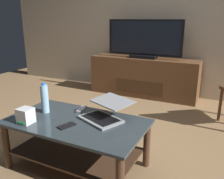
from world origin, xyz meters
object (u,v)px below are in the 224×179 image
(television, at_px, (144,40))
(router_box, at_px, (26,116))
(tv_remote, at_px, (82,109))
(water_bottle_near, at_px, (45,99))
(cell_phone, at_px, (67,126))
(media_cabinet, at_px, (143,77))
(coffee_table, at_px, (76,135))
(laptop, at_px, (105,112))

(television, bearing_deg, router_box, -93.93)
(tv_remote, bearing_deg, water_bottle_near, -155.31)
(cell_phone, height_order, tv_remote, tv_remote)
(router_box, bearing_deg, water_bottle_near, 93.52)
(media_cabinet, height_order, water_bottle_near, water_bottle_near)
(water_bottle_near, xyz_separation_m, cell_phone, (0.35, -0.16, -0.13))
(coffee_table, height_order, media_cabinet, media_cabinet)
(coffee_table, height_order, cell_phone, cell_phone)
(media_cabinet, distance_m, cell_phone, 2.32)
(media_cabinet, bearing_deg, water_bottle_near, -94.75)
(television, bearing_deg, tv_remote, -87.50)
(router_box, height_order, cell_phone, router_box)
(television, xyz_separation_m, cell_phone, (0.17, -2.29, -0.48))
(coffee_table, relative_size, cell_phone, 8.29)
(coffee_table, xyz_separation_m, cell_phone, (-0.00, -0.12, 0.14))
(laptop, distance_m, router_box, 0.65)
(laptop, height_order, router_box, laptop)
(water_bottle_near, bearing_deg, media_cabinet, 85.25)
(media_cabinet, height_order, television, television)
(cell_phone, bearing_deg, tv_remote, 123.30)
(router_box, bearing_deg, laptop, 34.39)
(coffee_table, height_order, laptop, laptop)
(coffee_table, xyz_separation_m, water_bottle_near, (-0.35, 0.04, 0.27))
(router_box, bearing_deg, tv_remote, 60.13)
(coffee_table, distance_m, water_bottle_near, 0.44)
(router_box, distance_m, tv_remote, 0.50)
(coffee_table, bearing_deg, tv_remote, 111.65)
(media_cabinet, distance_m, water_bottle_near, 2.18)
(tv_remote, bearing_deg, television, 82.31)
(television, height_order, cell_phone, television)
(coffee_table, xyz_separation_m, media_cabinet, (-0.17, 2.19, 0.02))
(television, distance_m, cell_phone, 2.35)
(cell_phone, relative_size, tv_remote, 0.88)
(laptop, bearing_deg, tv_remote, 166.44)
(laptop, relative_size, water_bottle_near, 1.72)
(coffee_table, distance_m, laptop, 0.32)
(laptop, distance_m, water_bottle_near, 0.56)
(media_cabinet, bearing_deg, television, -90.00)
(laptop, relative_size, router_box, 3.76)
(television, distance_m, router_box, 2.43)
(media_cabinet, distance_m, router_box, 2.42)
(coffee_table, relative_size, media_cabinet, 0.66)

